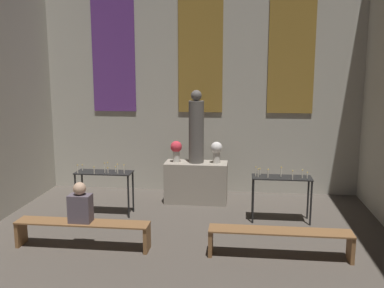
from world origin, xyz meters
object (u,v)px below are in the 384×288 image
at_px(candle_rack_left, 104,179).
at_px(candle_rack_right, 281,184).
at_px(pew_back_right, 280,237).
at_px(flower_vase_left, 176,149).
at_px(pew_back_left, 83,228).
at_px(flower_vase_right, 216,150).
at_px(altar, 196,182).
at_px(statue, 196,129).
at_px(person_seated, 80,205).

relative_size(candle_rack_left, candle_rack_right, 1.00).
bearing_deg(pew_back_right, candle_rack_left, 153.65).
relative_size(flower_vase_left, pew_back_left, 0.21).
distance_m(flower_vase_right, candle_rack_right, 1.71).
relative_size(altar, statue, 0.86).
height_order(pew_back_left, person_seated, person_seated).
bearing_deg(candle_rack_right, person_seated, -153.74).
relative_size(candle_rack_right, pew_back_left, 0.51).
relative_size(pew_back_right, person_seated, 3.32).
distance_m(altar, candle_rack_right, 2.04).
xyz_separation_m(candle_rack_right, pew_back_right, (-0.16, -1.66, -0.41)).
bearing_deg(flower_vase_left, person_seated, -113.69).
height_order(flower_vase_left, pew_back_left, flower_vase_left).
bearing_deg(candle_rack_left, flower_vase_right, 24.82).
relative_size(pew_back_left, pew_back_right, 1.00).
xyz_separation_m(candle_rack_right, pew_back_left, (-3.34, -1.66, -0.41)).
distance_m(flower_vase_left, candle_rack_right, 2.45).
bearing_deg(person_seated, pew_back_left, 0.00).
height_order(flower_vase_left, pew_back_right, flower_vase_left).
distance_m(pew_back_right, person_seated, 3.23).
height_order(candle_rack_right, pew_back_right, candle_rack_right).
bearing_deg(altar, statue, 0.00).
height_order(statue, pew_back_left, statue).
xyz_separation_m(candle_rack_right, person_seated, (-3.36, -1.66, -0.00)).
xyz_separation_m(statue, flower_vase_left, (-0.44, 0.00, -0.45)).
bearing_deg(candle_rack_left, flower_vase_left, 37.74).
bearing_deg(flower_vase_left, candle_rack_left, -142.26).
bearing_deg(pew_back_left, pew_back_right, 0.00).
bearing_deg(candle_rack_left, statue, 30.07).
xyz_separation_m(flower_vase_right, candle_rack_right, (1.31, -1.01, -0.43)).
xyz_separation_m(flower_vase_left, pew_back_right, (2.03, -2.67, -0.84)).
xyz_separation_m(flower_vase_right, pew_back_right, (1.15, -2.67, -0.84)).
distance_m(altar, statue, 1.18).
xyz_separation_m(candle_rack_left, pew_back_right, (3.34, -1.66, -0.41)).
bearing_deg(flower_vase_left, flower_vase_right, 0.00).
xyz_separation_m(altar, candle_rack_right, (1.75, -1.01, 0.29)).
bearing_deg(flower_vase_left, pew_back_right, -52.69).
bearing_deg(candle_rack_left, person_seated, -85.22).
relative_size(altar, pew_back_left, 0.61).
bearing_deg(pew_back_left, candle_rack_right, 26.39).
height_order(flower_vase_left, flower_vase_right, same).
distance_m(altar, pew_back_left, 3.11).
xyz_separation_m(statue, candle_rack_right, (1.75, -1.01, -0.89)).
distance_m(candle_rack_right, pew_back_right, 1.71).
relative_size(flower_vase_right, candle_rack_right, 0.41).
bearing_deg(statue, pew_back_right, -59.18).
height_order(altar, pew_back_right, altar).
bearing_deg(statue, pew_back_left, -120.82).
bearing_deg(pew_back_left, candle_rack_left, 95.45).
xyz_separation_m(altar, candle_rack_left, (-1.75, -1.01, 0.29)).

